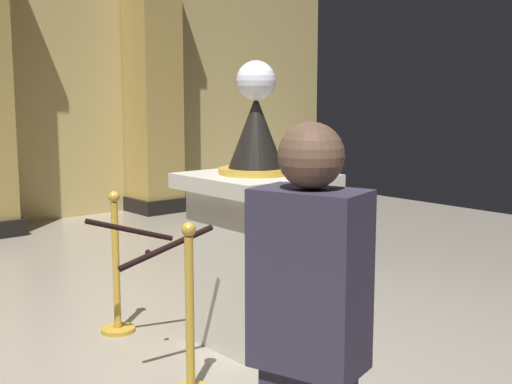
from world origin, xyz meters
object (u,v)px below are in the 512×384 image
(pedestal_clock, at_px, (256,237))
(stanchion_far, at_px, (190,336))
(bystander_guest, at_px, (309,352))
(stanchion_near, at_px, (117,284))
(potted_palm_right, at_px, (277,220))

(pedestal_clock, height_order, stanchion_far, pedestal_clock)
(stanchion_far, bearing_deg, bystander_guest, -110.69)
(stanchion_near, relative_size, stanchion_far, 1.02)
(stanchion_far, bearing_deg, potted_palm_right, 39.84)
(pedestal_clock, height_order, stanchion_near, pedestal_clock)
(stanchion_near, xyz_separation_m, bystander_guest, (-0.75, -2.66, 0.49))
(stanchion_near, xyz_separation_m, potted_palm_right, (2.55, 1.12, -0.03))
(pedestal_clock, bearing_deg, stanchion_far, -154.80)
(pedestal_clock, bearing_deg, potted_palm_right, 44.71)
(pedestal_clock, distance_m, bystander_guest, 2.33)
(pedestal_clock, height_order, bystander_guest, pedestal_clock)
(potted_palm_right, height_order, bystander_guest, bystander_guest)
(stanchion_far, bearing_deg, pedestal_clock, 25.20)
(pedestal_clock, relative_size, bystander_guest, 1.18)
(stanchion_far, distance_m, bystander_guest, 1.67)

